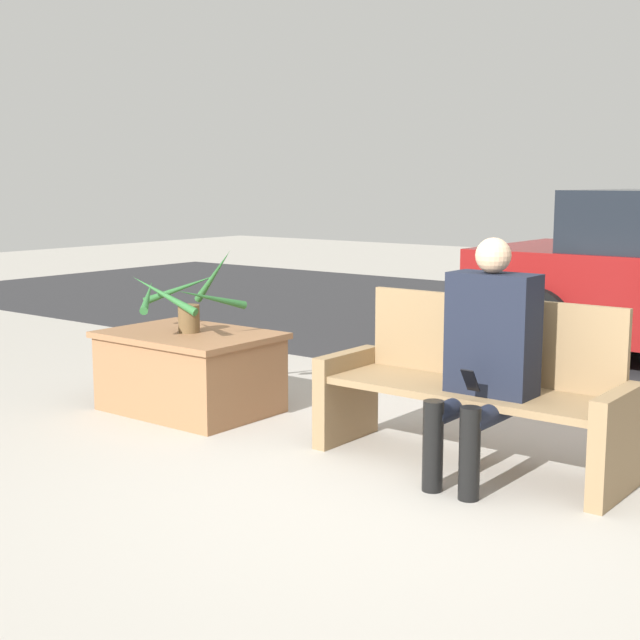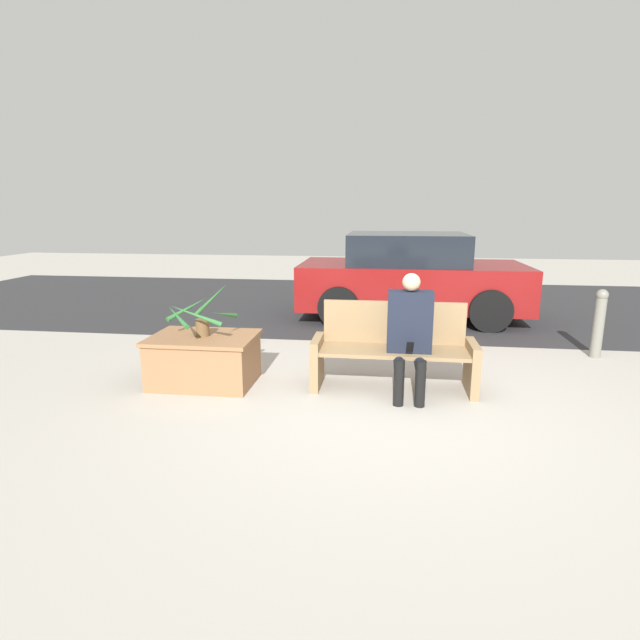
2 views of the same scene
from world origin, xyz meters
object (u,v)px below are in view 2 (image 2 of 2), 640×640
object	(u,v)px
person_seated	(410,330)
potted_plant	(200,316)
bollard_post	(599,322)
bench	(393,350)
planter_box	(204,358)
parked_car	(410,277)

from	to	relation	value
person_seated	potted_plant	bearing A→B (deg)	179.79
person_seated	bollard_post	world-z (taller)	person_seated
bench	planter_box	distance (m)	2.06
person_seated	bollard_post	xyz separation A→B (m)	(2.46, 1.62, -0.21)
planter_box	parked_car	xyz separation A→B (m)	(2.37, 3.69, 0.43)
bench	planter_box	bearing A→B (deg)	-175.79
parked_car	bollard_post	distance (m)	3.12
bollard_post	bench	bearing A→B (deg)	-151.19
planter_box	bollard_post	xyz separation A→B (m)	(4.67, 1.59, 0.18)
planter_box	potted_plant	size ratio (longest dim) A/B	1.45
planter_box	bollard_post	size ratio (longest dim) A/B	1.26
person_seated	potted_plant	xyz separation A→B (m)	(-2.21, 0.01, 0.08)
planter_box	bench	bearing A→B (deg)	4.21
bench	potted_plant	xyz separation A→B (m)	(-2.06, -0.17, 0.35)
potted_plant	bollard_post	xyz separation A→B (m)	(4.68, 1.61, -0.29)
person_seated	bollard_post	distance (m)	2.95
parked_car	bollard_post	bearing A→B (deg)	-42.50
person_seated	parked_car	distance (m)	3.72
person_seated	potted_plant	distance (m)	2.21
person_seated	parked_car	bearing A→B (deg)	87.41
person_seated	planter_box	world-z (taller)	person_seated
potted_plant	parked_car	size ratio (longest dim) A/B	0.20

